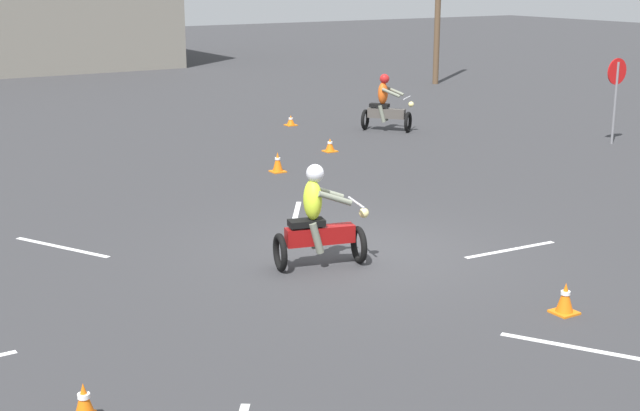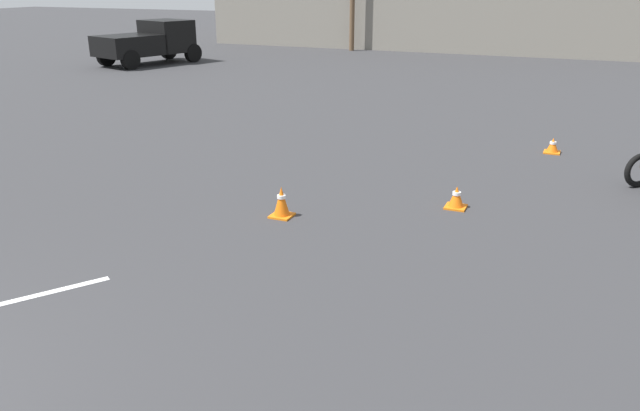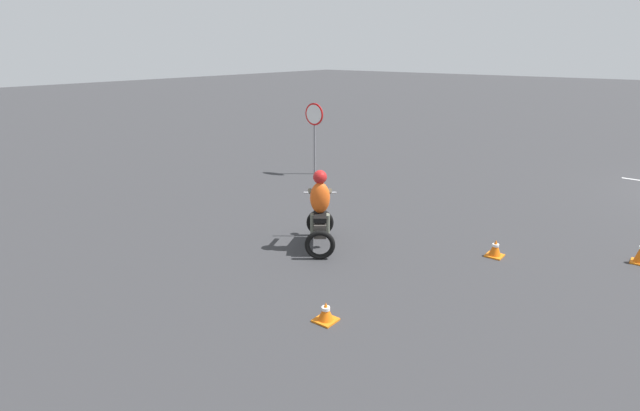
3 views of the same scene
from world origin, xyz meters
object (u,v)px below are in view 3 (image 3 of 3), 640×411
object	(u,v)px
stop_sign	(314,124)
traffic_cone_far_right	(326,312)
traffic_cone_mid_left	(495,248)
motorcycle_rider_background	(320,214)

from	to	relation	value
stop_sign	traffic_cone_far_right	bearing A→B (deg)	129.79
traffic_cone_mid_left	motorcycle_rider_background	bearing A→B (deg)	30.34
stop_sign	traffic_cone_far_right	world-z (taller)	stop_sign
motorcycle_rider_background	traffic_cone_mid_left	bearing A→B (deg)	-7.73
motorcycle_rider_background	traffic_cone_far_right	distance (m)	3.00
motorcycle_rider_background	traffic_cone_mid_left	distance (m)	3.56
stop_sign	traffic_cone_mid_left	size ratio (longest dim) A/B	6.58
motorcycle_rider_background	traffic_cone_mid_left	xyz separation A→B (m)	(-3.03, -1.77, -0.56)
traffic_cone_mid_left	stop_sign	bearing A→B (deg)	-23.53
motorcycle_rider_background	stop_sign	distance (m)	6.38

